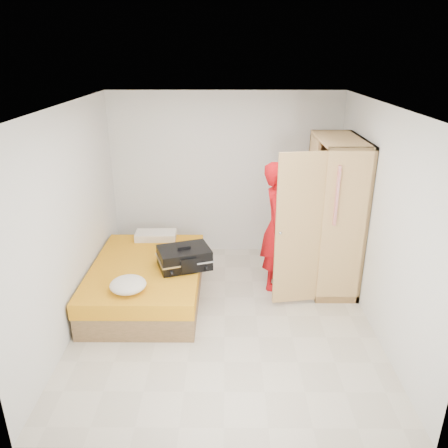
{
  "coord_description": "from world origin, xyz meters",
  "views": [
    {
      "loc": [
        0.02,
        -4.73,
        3.15
      ],
      "look_at": [
        -0.01,
        0.65,
        1.0
      ],
      "focal_mm": 35.0,
      "sensor_mm": 36.0,
      "label": 1
    }
  ],
  "objects_px": {
    "suitcase": "(184,258)",
    "bed": "(147,281)",
    "round_cushion": "(128,285)",
    "person": "(278,226)",
    "wardrobe": "(331,219)"
  },
  "relations": [
    {
      "from": "person",
      "to": "suitcase",
      "type": "xyz_separation_m",
      "value": [
        -1.25,
        -0.42,
        -0.27
      ]
    },
    {
      "from": "person",
      "to": "suitcase",
      "type": "height_order",
      "value": "person"
    },
    {
      "from": "bed",
      "to": "person",
      "type": "distance_m",
      "value": 1.93
    },
    {
      "from": "wardrobe",
      "to": "person",
      "type": "xyz_separation_m",
      "value": [
        -0.73,
        -0.04,
        -0.1
      ]
    },
    {
      "from": "suitcase",
      "to": "bed",
      "type": "bearing_deg",
      "value": 155.0
    },
    {
      "from": "wardrobe",
      "to": "person",
      "type": "bearing_deg",
      "value": -176.99
    },
    {
      "from": "bed",
      "to": "round_cushion",
      "type": "xyz_separation_m",
      "value": [
        -0.09,
        -0.68,
        0.33
      ]
    },
    {
      "from": "person",
      "to": "suitcase",
      "type": "distance_m",
      "value": 1.35
    },
    {
      "from": "wardrobe",
      "to": "person",
      "type": "relative_size",
      "value": 1.17
    },
    {
      "from": "bed",
      "to": "person",
      "type": "bearing_deg",
      "value": 11.7
    },
    {
      "from": "bed",
      "to": "round_cushion",
      "type": "distance_m",
      "value": 0.76
    },
    {
      "from": "wardrobe",
      "to": "suitcase",
      "type": "relative_size",
      "value": 2.66
    },
    {
      "from": "bed",
      "to": "wardrobe",
      "type": "height_order",
      "value": "wardrobe"
    },
    {
      "from": "person",
      "to": "round_cushion",
      "type": "relative_size",
      "value": 4.2
    },
    {
      "from": "suitcase",
      "to": "round_cushion",
      "type": "distance_m",
      "value": 0.88
    }
  ]
}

